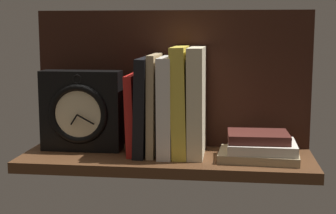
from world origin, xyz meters
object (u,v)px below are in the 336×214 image
book_cream_twain (197,101)px  book_white_catcher (166,106)px  book_yellow_seinlanguage (181,101)px  framed_clock (81,111)px  book_stack_side (260,147)px  book_tan_shortstories (154,104)px  book_red_requiem (134,114)px  book_black_skeptic (144,106)px

book_cream_twain → book_white_catcher: bearing=180.0°
book_white_catcher → book_yellow_seinlanguage: 3.76cm
book_white_catcher → framed_clock: size_ratio=1.18×
book_yellow_seinlanguage → book_stack_side: book_yellow_seinlanguage is taller
book_tan_shortstories → book_stack_side: 26.56cm
book_stack_side → framed_clock: bearing=175.6°
book_red_requiem → framed_clock: (-13.25, 0.29, 0.26)cm
book_tan_shortstories → book_cream_twain: bearing=0.0°
book_black_skeptic → framed_clock: bearing=179.0°
book_black_skeptic → book_stack_side: (27.24, -3.02, -8.59)cm
book_tan_shortstories → book_cream_twain: 10.11cm
book_yellow_seinlanguage → book_stack_side: (18.45, -3.02, -9.92)cm
book_red_requiem → framed_clock: bearing=178.8°
book_tan_shortstories → framed_clock: book_tan_shortstories is taller
book_red_requiem → book_black_skeptic: book_black_skeptic is taller
book_stack_side → book_black_skeptic: bearing=173.7°
book_white_catcher → book_yellow_seinlanguage: size_ratio=0.91×
book_red_requiem → book_white_catcher: size_ratio=0.82×
framed_clock → book_stack_side: size_ratio=1.05×
book_white_catcher → book_tan_shortstories: bearing=180.0°
book_tan_shortstories → book_white_catcher: bearing=0.0°
book_red_requiem → book_tan_shortstories: bearing=0.0°
book_black_skeptic → book_stack_side: book_black_skeptic is taller
book_red_requiem → book_white_catcher: 8.01cm
book_red_requiem → book_black_skeptic: 3.18cm
book_tan_shortstories → book_stack_side: (24.80, -3.02, -9.01)cm
book_tan_shortstories → book_cream_twain: book_cream_twain is taller
book_yellow_seinlanguage → book_cream_twain: (3.73, 0.00, -0.07)cm
book_black_skeptic → book_white_catcher: 5.22cm
book_black_skeptic → book_red_requiem: bearing=180.0°
book_yellow_seinlanguage → book_black_skeptic: bearing=180.0°
book_red_requiem → book_tan_shortstories: (4.95, 0.00, 2.38)cm
book_white_catcher → book_stack_side: bearing=-7.8°
book_stack_side → book_yellow_seinlanguage: bearing=170.7°
book_black_skeptic → book_tan_shortstories: 2.47cm
book_white_catcher → book_yellow_seinlanguage: bearing=0.0°
book_tan_shortstories → book_black_skeptic: bearing=180.0°
book_black_skeptic → book_cream_twain: (12.52, 0.00, 1.26)cm
book_tan_shortstories → book_yellow_seinlanguage: 6.41cm
book_red_requiem → book_black_skeptic: bearing=0.0°
book_red_requiem → framed_clock: 13.25cm
book_cream_twain → framed_clock: size_ratio=1.30×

